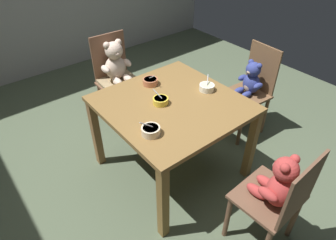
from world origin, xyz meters
The scene contains 9 objects.
ground_plane centered at (0.00, 0.00, -0.02)m, with size 5.20×5.20×0.04m.
dining_table centered at (0.00, 0.00, 0.62)m, with size 1.01×1.03×0.71m.
teddy_chair_near_right centered at (0.96, -0.03, 0.53)m, with size 0.43×0.41×0.90m.
teddy_chair_far_center centered at (0.06, 0.95, 0.58)m, with size 0.42×0.41×0.92m.
teddy_chair_near_front centered at (0.06, -0.96, 0.54)m, with size 0.42×0.38×0.85m.
porridge_bowl_terracotta_far_center centered at (0.03, 0.33, 0.74)m, with size 0.13×0.14×0.11m.
porridge_bowl_cream_near_left centered at (-0.35, -0.20, 0.74)m, with size 0.14×0.13×0.12m.
porridge_bowl_white_near_right centered at (0.33, -0.04, 0.74)m, with size 0.12×0.12×0.11m.
porridge_bowl_yellow_center centered at (-0.08, 0.04, 0.74)m, with size 0.12×0.13×0.11m.
Camera 1 is at (-1.21, -1.45, 1.98)m, focal length 31.52 mm.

